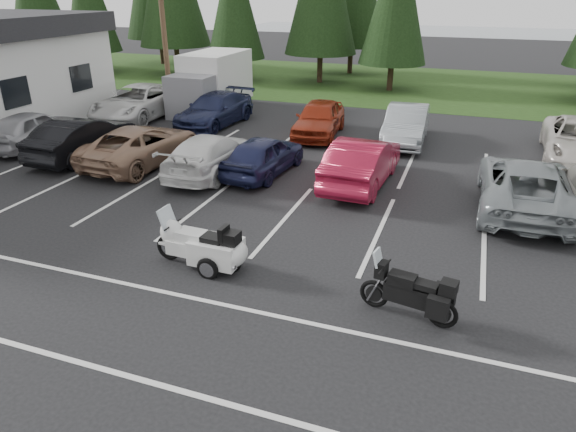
# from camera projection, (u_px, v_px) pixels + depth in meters

# --- Properties ---
(ground) EXTENTS (120.00, 120.00, 0.00)m
(ground) POSITION_uv_depth(u_px,v_px,m) (255.00, 231.00, 14.01)
(ground) COLOR black
(ground) RESTS_ON ground
(grass_strip) EXTENTS (80.00, 16.00, 0.01)m
(grass_strip) POSITION_uv_depth(u_px,v_px,m) (395.00, 84.00, 34.57)
(grass_strip) COLOR #1C3310
(grass_strip) RESTS_ON ground
(lake_water) EXTENTS (70.00, 50.00, 0.02)m
(lake_water) POSITION_uv_depth(u_px,v_px,m) (472.00, 42.00, 59.90)
(lake_water) COLOR slate
(lake_water) RESTS_ON ground
(utility_pole) EXTENTS (1.60, 0.26, 9.00)m
(utility_pole) POSITION_uv_depth(u_px,v_px,m) (162.00, 16.00, 25.44)
(utility_pole) COLOR #473321
(utility_pole) RESTS_ON ground
(box_truck) EXTENTS (2.40, 5.60, 2.90)m
(box_truck) POSITION_uv_depth(u_px,v_px,m) (207.00, 83.00, 26.59)
(box_truck) COLOR silver
(box_truck) RESTS_ON ground
(stall_markings) EXTENTS (32.00, 16.00, 0.01)m
(stall_markings) POSITION_uv_depth(u_px,v_px,m) (281.00, 204.00, 15.72)
(stall_markings) COLOR silver
(stall_markings) RESTS_ON ground
(car_near_0) EXTENTS (2.18, 4.56, 1.50)m
(car_near_0) POSITION_uv_depth(u_px,v_px,m) (32.00, 128.00, 21.00)
(car_near_0) COLOR #A3A2A7
(car_near_0) RESTS_ON ground
(car_near_1) EXTENTS (1.70, 4.75, 1.56)m
(car_near_1) POSITION_uv_depth(u_px,v_px,m) (82.00, 138.00, 19.63)
(car_near_1) COLOR black
(car_near_1) RESTS_ON ground
(car_near_2) EXTENTS (2.64, 5.29, 1.44)m
(car_near_2) POSITION_uv_depth(u_px,v_px,m) (141.00, 145.00, 18.98)
(car_near_2) COLOR #8D6A52
(car_near_2) RESTS_ON ground
(car_near_3) EXTENTS (2.00, 4.78, 1.38)m
(car_near_3) POSITION_uv_depth(u_px,v_px,m) (211.00, 154.00, 18.04)
(car_near_3) COLOR silver
(car_near_3) RESTS_ON ground
(car_near_4) EXTENTS (1.97, 4.19, 1.38)m
(car_near_4) POSITION_uv_depth(u_px,v_px,m) (264.00, 155.00, 17.93)
(car_near_4) COLOR #181B3C
(car_near_4) RESTS_ON ground
(car_near_5) EXTENTS (1.86, 4.83, 1.57)m
(car_near_5) POSITION_uv_depth(u_px,v_px,m) (362.00, 162.00, 16.97)
(car_near_5) COLOR maroon
(car_near_5) RESTS_ON ground
(car_near_6) EXTENTS (2.58, 5.50, 1.52)m
(car_near_6) POSITION_uv_depth(u_px,v_px,m) (525.00, 185.00, 15.06)
(car_near_6) COLOR gray
(car_near_6) RESTS_ON ground
(car_far_0) EXTENTS (2.85, 5.87, 1.61)m
(car_far_0) POSITION_uv_depth(u_px,v_px,m) (138.00, 102.00, 25.42)
(car_far_0) COLOR silver
(car_far_0) RESTS_ON ground
(car_far_1) EXTENTS (2.41, 5.18, 1.46)m
(car_far_1) POSITION_uv_depth(u_px,v_px,m) (215.00, 110.00, 24.20)
(car_far_1) COLOR #181E3D
(car_far_1) RESTS_ON ground
(car_far_2) EXTENTS (2.20, 4.65, 1.54)m
(car_far_2) POSITION_uv_depth(u_px,v_px,m) (319.00, 118.00, 22.50)
(car_far_2) COLOR maroon
(car_far_2) RESTS_ON ground
(car_far_3) EXTENTS (1.80, 4.71, 1.53)m
(car_far_3) POSITION_uv_depth(u_px,v_px,m) (406.00, 125.00, 21.51)
(car_far_3) COLOR gray
(car_far_3) RESTS_ON ground
(touring_motorcycle) EXTENTS (2.57, 0.89, 1.40)m
(touring_motorcycle) POSITION_uv_depth(u_px,v_px,m) (197.00, 240.00, 11.98)
(touring_motorcycle) COLOR silver
(touring_motorcycle) RESTS_ON ground
(cargo_trailer) EXTENTS (1.71, 0.98, 0.78)m
(cargo_trailer) POSITION_uv_depth(u_px,v_px,m) (216.00, 254.00, 11.98)
(cargo_trailer) COLOR silver
(cargo_trailer) RESTS_ON ground
(adventure_motorcycle) EXTENTS (2.34, 1.17, 1.36)m
(adventure_motorcycle) POSITION_uv_depth(u_px,v_px,m) (409.00, 288.00, 10.12)
(adventure_motorcycle) COLOR black
(adventure_motorcycle) RESTS_ON ground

